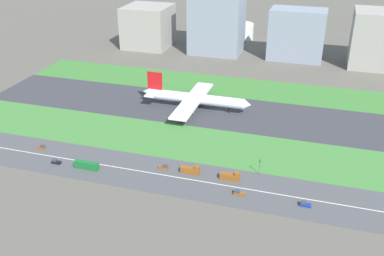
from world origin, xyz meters
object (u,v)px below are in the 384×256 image
truck_1 (230,176)px  terminal_building (148,26)px  truck_0 (191,170)px  car_4 (56,162)px  car_3 (42,147)px  office_tower (297,34)px  bus_0 (86,165)px  car_0 (305,204)px  traffic_light (260,166)px  airliner (193,98)px  hangar_building (217,18)px  fuel_tank_west (239,31)px  car_5 (164,167)px  car_1 (239,193)px

truck_1 → terminal_building: 213.68m
truck_0 → car_4: 62.10m
car_3 → office_tower: bearing=60.5°
truck_0 → truck_1: bearing=0.0°
bus_0 → truck_1: bearing=-171.0°
car_0 → traffic_light: 27.82m
car_4 → traffic_light: bearing=-168.7°
airliner → bus_0: size_ratio=5.60×
terminal_building → office_tower: (120.66, 0.00, 2.28)m
terminal_building → bus_0: bearing=-76.1°
airliner → hangar_building: 116.87m
fuel_tank_west → bus_0: bearing=-94.9°
traffic_light → truck_1: bearing=-144.1°
car_3 → hangar_building: (40.70, 182.00, 26.12)m
bus_0 → car_3: bearing=-18.5°
airliner → car_5: 68.57m
traffic_light → office_tower: office_tower is taller
bus_0 → terminal_building: (-47.59, 192.00, 14.87)m
car_4 → terminal_building: bearing=-80.6°
truck_1 → car_4: bearing=-172.8°
car_1 → traffic_light: size_ratio=0.61×
traffic_light → hangar_building: (-63.54, 174.01, 22.75)m
car_1 → terminal_building: bearing=-58.7°
car_4 → hangar_building: (26.52, 192.00, 26.12)m
car_1 → hangar_building: (-58.13, 192.00, 26.12)m
car_4 → hangar_building: size_ratio=0.08×
car_1 → truck_0: size_ratio=0.52×
car_3 → car_1: bearing=-5.8°
truck_0 → car_4: size_ratio=1.91×
car_0 → traffic_light: size_ratio=0.61×
bus_0 → terminal_building: terminal_building is taller
terminal_building → airliner: bearing=-57.1°
car_3 → office_tower: size_ratio=0.11×
car_5 → car_1: same height
car_5 → bus_0: bus_0 is taller
bus_0 → car_1: (69.01, 0.00, -0.90)m
car_5 → car_1: 37.32m
car_1 → hangar_building: bearing=-73.2°
truck_0 → fuel_tank_west: size_ratio=0.34×
truck_1 → truck_0: same height
car_1 → traffic_light: traffic_light is taller
airliner → car_0: (69.34, -78.00, -5.31)m
car_4 → fuel_tank_west: 239.79m
car_1 → truck_1: bearing=-60.5°
car_1 → truck_1: (-5.65, 10.00, 0.75)m
bus_0 → fuel_tank_west: fuel_tank_west is taller
truck_1 → traffic_light: bearing=35.9°
car_5 → office_tower: size_ratio=0.11×
car_0 → truck_0: size_ratio=0.52×
car_0 → car_4: bearing=0.0°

